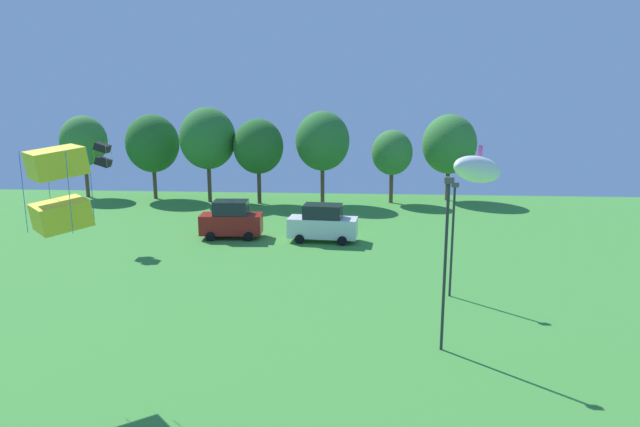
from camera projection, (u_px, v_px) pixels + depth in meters
name	position (u px, v px, depth m)	size (l,w,h in m)	color
kite_flying_0	(59.00, 189.00, 19.10)	(2.35, 2.35, 2.85)	yellow
kite_flying_3	(103.00, 155.00, 37.10)	(1.03, 0.93, 1.67)	black
kite_flying_6	(479.00, 170.00, 16.41)	(2.45, 3.45, 1.38)	white
parked_car_leftmost	(231.00, 220.00, 39.90)	(4.36, 2.26, 2.65)	maroon
parked_car_second_from_left	(323.00, 223.00, 38.98)	(4.82, 2.33, 2.57)	silver
light_post_0	(453.00, 233.00, 28.03)	(0.36, 0.20, 5.81)	#2D2D33
light_post_1	(445.00, 256.00, 21.96)	(0.36, 0.20, 6.96)	#2D2D33
treeline_tree_0	(84.00, 141.00, 54.58)	(4.36, 4.36, 7.86)	brown
treeline_tree_1	(152.00, 144.00, 53.80)	(4.96, 4.96, 8.01)	brown
treeline_tree_2	(208.00, 139.00, 52.00)	(5.11, 5.11, 8.71)	brown
treeline_tree_3	(258.00, 147.00, 51.36)	(4.51, 4.51, 7.73)	brown
treeline_tree_4	(323.00, 141.00, 51.19)	(4.86, 4.86, 8.40)	brown
treeline_tree_5	(392.00, 153.00, 51.83)	(3.72, 3.72, 6.69)	brown
treeline_tree_6	(449.00, 144.00, 52.89)	(5.01, 5.01, 8.05)	brown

